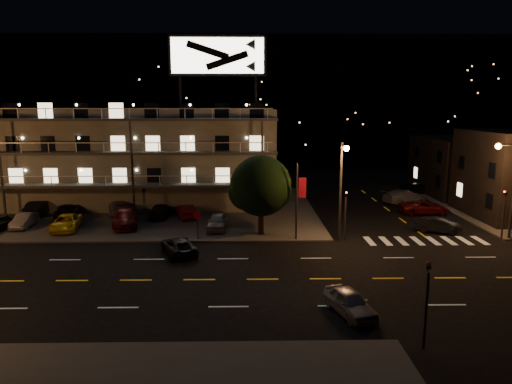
{
  "coord_description": "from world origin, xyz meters",
  "views": [
    {
      "loc": [
        1.06,
        -27.35,
        10.75
      ],
      "look_at": [
        1.74,
        8.0,
        4.14
      ],
      "focal_mm": 32.0,
      "sensor_mm": 36.0,
      "label": 1
    }
  ],
  "objects_px": {
    "lot_car_4": "(217,222)",
    "road_car_west": "(179,246)",
    "lot_car_2": "(66,223)",
    "tree": "(260,188)",
    "road_car_east": "(350,302)",
    "side_car_0": "(438,225)",
    "lot_car_7": "(118,208)"
  },
  "relations": [
    {
      "from": "lot_car_4",
      "to": "road_car_west",
      "type": "relative_size",
      "value": 0.92
    },
    {
      "from": "lot_car_2",
      "to": "tree",
      "type": "bearing_deg",
      "value": -13.62
    },
    {
      "from": "tree",
      "to": "road_car_east",
      "type": "distance_m",
      "value": 16.03
    },
    {
      "from": "tree",
      "to": "side_car_0",
      "type": "relative_size",
      "value": 1.68
    },
    {
      "from": "tree",
      "to": "lot_car_2",
      "type": "distance_m",
      "value": 17.33
    },
    {
      "from": "lot_car_2",
      "to": "side_car_0",
      "type": "bearing_deg",
      "value": -10.18
    },
    {
      "from": "lot_car_2",
      "to": "road_car_west",
      "type": "xyz_separation_m",
      "value": [
        10.75,
        -6.4,
        -0.19
      ]
    },
    {
      "from": "lot_car_4",
      "to": "road_car_west",
      "type": "bearing_deg",
      "value": -108.5
    },
    {
      "from": "tree",
      "to": "road_car_west",
      "type": "height_order",
      "value": "tree"
    },
    {
      "from": "lot_car_7",
      "to": "road_car_east",
      "type": "xyz_separation_m",
      "value": [
        18.3,
        -22.32,
        -0.2
      ]
    },
    {
      "from": "road_car_east",
      "to": "lot_car_4",
      "type": "bearing_deg",
      "value": 98.24
    },
    {
      "from": "lot_car_2",
      "to": "side_car_0",
      "type": "height_order",
      "value": "lot_car_2"
    },
    {
      "from": "lot_car_7",
      "to": "road_car_east",
      "type": "bearing_deg",
      "value": 109.81
    },
    {
      "from": "tree",
      "to": "road_car_west",
      "type": "distance_m",
      "value": 8.61
    },
    {
      "from": "side_car_0",
      "to": "road_car_east",
      "type": "height_order",
      "value": "side_car_0"
    },
    {
      "from": "lot_car_2",
      "to": "lot_car_7",
      "type": "xyz_separation_m",
      "value": [
        2.94,
        5.73,
        0.04
      ]
    },
    {
      "from": "road_car_west",
      "to": "side_car_0",
      "type": "bearing_deg",
      "value": 172.16
    },
    {
      "from": "lot_car_4",
      "to": "road_car_east",
      "type": "xyz_separation_m",
      "value": [
        8.03,
        -16.54,
        -0.19
      ]
    },
    {
      "from": "lot_car_2",
      "to": "road_car_east",
      "type": "distance_m",
      "value": 26.95
    },
    {
      "from": "lot_car_2",
      "to": "road_car_east",
      "type": "height_order",
      "value": "lot_car_2"
    },
    {
      "from": "lot_car_4",
      "to": "side_car_0",
      "type": "height_order",
      "value": "lot_car_4"
    },
    {
      "from": "lot_car_2",
      "to": "side_car_0",
      "type": "xyz_separation_m",
      "value": [
        32.43,
        -1.0,
        -0.14
      ]
    },
    {
      "from": "tree",
      "to": "road_car_east",
      "type": "bearing_deg",
      "value": -74.08
    },
    {
      "from": "tree",
      "to": "lot_car_4",
      "type": "relative_size",
      "value": 1.65
    },
    {
      "from": "lot_car_7",
      "to": "road_car_east",
      "type": "distance_m",
      "value": 28.86
    },
    {
      "from": "side_car_0",
      "to": "road_car_west",
      "type": "bearing_deg",
      "value": 128.34
    },
    {
      "from": "lot_car_7",
      "to": "road_car_west",
      "type": "xyz_separation_m",
      "value": [
        7.81,
        -12.13,
        -0.23
      ]
    },
    {
      "from": "lot_car_7",
      "to": "lot_car_2",
      "type": "bearing_deg",
      "value": 43.31
    },
    {
      "from": "tree",
      "to": "side_car_0",
      "type": "xyz_separation_m",
      "value": [
        15.49,
        0.54,
        -3.46
      ]
    },
    {
      "from": "road_car_east",
      "to": "road_car_west",
      "type": "distance_m",
      "value": 14.62
    },
    {
      "from": "lot_car_2",
      "to": "lot_car_4",
      "type": "relative_size",
      "value": 1.15
    },
    {
      "from": "road_car_west",
      "to": "lot_car_4",
      "type": "bearing_deg",
      "value": -132.97
    }
  ]
}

